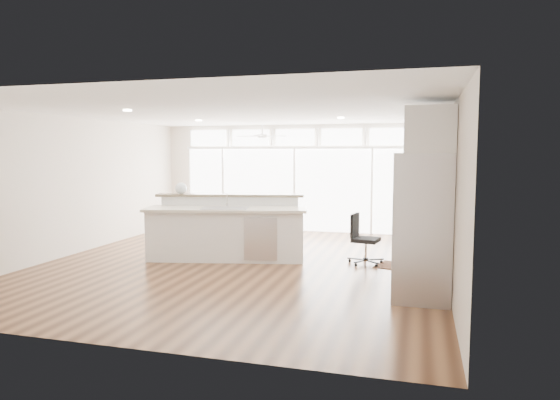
# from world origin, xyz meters

# --- Properties ---
(floor) EXTENTS (7.00, 8.00, 0.02)m
(floor) POSITION_xyz_m (0.00, 0.00, -0.01)
(floor) COLOR #452715
(floor) RESTS_ON ground
(ceiling) EXTENTS (7.00, 8.00, 0.02)m
(ceiling) POSITION_xyz_m (0.00, 0.00, 2.70)
(ceiling) COLOR white
(ceiling) RESTS_ON wall_back
(wall_back) EXTENTS (7.00, 0.04, 2.70)m
(wall_back) POSITION_xyz_m (0.00, 4.00, 1.35)
(wall_back) COLOR beige
(wall_back) RESTS_ON floor
(wall_front) EXTENTS (7.00, 0.04, 2.70)m
(wall_front) POSITION_xyz_m (0.00, -4.00, 1.35)
(wall_front) COLOR beige
(wall_front) RESTS_ON floor
(wall_left) EXTENTS (0.04, 8.00, 2.70)m
(wall_left) POSITION_xyz_m (-3.50, 0.00, 1.35)
(wall_left) COLOR beige
(wall_left) RESTS_ON floor
(wall_right) EXTENTS (0.04, 8.00, 2.70)m
(wall_right) POSITION_xyz_m (3.50, 0.00, 1.35)
(wall_right) COLOR beige
(wall_right) RESTS_ON floor
(glass_wall) EXTENTS (5.80, 0.06, 2.08)m
(glass_wall) POSITION_xyz_m (0.00, 3.94, 1.05)
(glass_wall) COLOR white
(glass_wall) RESTS_ON wall_back
(transom_row) EXTENTS (5.90, 0.06, 0.40)m
(transom_row) POSITION_xyz_m (0.00, 3.94, 2.38)
(transom_row) COLOR white
(transom_row) RESTS_ON wall_back
(desk_window) EXTENTS (0.04, 0.85, 0.85)m
(desk_window) POSITION_xyz_m (3.46, 0.30, 1.55)
(desk_window) COLOR white
(desk_window) RESTS_ON wall_right
(ceiling_fan) EXTENTS (1.16, 1.16, 0.32)m
(ceiling_fan) POSITION_xyz_m (-0.50, 2.80, 2.48)
(ceiling_fan) COLOR white
(ceiling_fan) RESTS_ON ceiling
(recessed_lights) EXTENTS (3.40, 3.00, 0.02)m
(recessed_lights) POSITION_xyz_m (0.00, 0.20, 2.68)
(recessed_lights) COLOR white
(recessed_lights) RESTS_ON ceiling
(oven_cabinet) EXTENTS (0.64, 1.20, 2.50)m
(oven_cabinet) POSITION_xyz_m (3.17, 1.80, 1.25)
(oven_cabinet) COLOR white
(oven_cabinet) RESTS_ON floor
(desk_nook) EXTENTS (0.72, 1.30, 0.76)m
(desk_nook) POSITION_xyz_m (3.13, 0.30, 0.38)
(desk_nook) COLOR white
(desk_nook) RESTS_ON floor
(upper_cabinets) EXTENTS (0.64, 1.30, 0.64)m
(upper_cabinets) POSITION_xyz_m (3.17, 0.30, 2.35)
(upper_cabinets) COLOR white
(upper_cabinets) RESTS_ON wall_right
(refrigerator) EXTENTS (0.76, 0.90, 2.00)m
(refrigerator) POSITION_xyz_m (3.11, -1.35, 1.00)
(refrigerator) COLOR #B9B8BD
(refrigerator) RESTS_ON floor
(fridge_cabinet) EXTENTS (0.64, 0.90, 0.60)m
(fridge_cabinet) POSITION_xyz_m (3.17, -1.35, 2.30)
(fridge_cabinet) COLOR white
(fridge_cabinet) RESTS_ON wall_right
(framed_photos) EXTENTS (0.06, 0.22, 0.80)m
(framed_photos) POSITION_xyz_m (3.46, 0.92, 1.40)
(framed_photos) COLOR black
(framed_photos) RESTS_ON wall_right
(kitchen_island) EXTENTS (3.18, 1.75, 1.19)m
(kitchen_island) POSITION_xyz_m (-0.41, 0.28, 0.60)
(kitchen_island) COLOR white
(kitchen_island) RESTS_ON floor
(rug) EXTENTS (1.02, 0.85, 0.01)m
(rug) POSITION_xyz_m (2.81, 0.51, 0.01)
(rug) COLOR #311A0F
(rug) RESTS_ON floor
(office_chair) EXTENTS (0.53, 0.50, 0.90)m
(office_chair) POSITION_xyz_m (2.16, 0.59, 0.45)
(office_chair) COLOR black
(office_chair) RESTS_ON floor
(fishbowl) EXTENTS (0.23, 0.23, 0.22)m
(fishbowl) POSITION_xyz_m (-1.42, 0.46, 1.31)
(fishbowl) COLOR silver
(fishbowl) RESTS_ON kitchen_island
(monitor) EXTENTS (0.12, 0.49, 0.40)m
(monitor) POSITION_xyz_m (3.05, 0.30, 0.96)
(monitor) COLOR black
(monitor) RESTS_ON desk_nook
(keyboard) EXTENTS (0.19, 0.37, 0.02)m
(keyboard) POSITION_xyz_m (2.88, 0.30, 0.77)
(keyboard) COLOR white
(keyboard) RESTS_ON desk_nook
(potted_plant) EXTENTS (0.29, 0.32, 0.25)m
(potted_plant) POSITION_xyz_m (3.17, 1.80, 2.62)
(potted_plant) COLOR #265123
(potted_plant) RESTS_ON oven_cabinet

